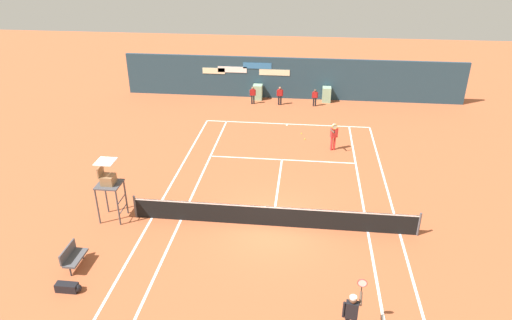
# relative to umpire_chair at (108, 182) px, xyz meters

# --- Properties ---
(ground_plane) EXTENTS (80.00, 80.00, 0.01)m
(ground_plane) POSITION_rel_umpire_chair_xyz_m (6.94, 0.77, -1.82)
(ground_plane) COLOR #B25633
(tennis_net) EXTENTS (12.10, 0.10, 1.07)m
(tennis_net) POSITION_rel_umpire_chair_xyz_m (6.94, 0.20, -1.31)
(tennis_net) COLOR #4C4C51
(tennis_net) RESTS_ON ground_plane
(sponsor_back_wall) EXTENTS (25.00, 1.02, 3.05)m
(sponsor_back_wall) POSITION_rel_umpire_chair_xyz_m (6.93, 17.17, -0.34)
(sponsor_back_wall) COLOR #233D4C
(sponsor_back_wall) RESTS_ON ground_plane
(umpire_chair) EXTENTS (1.00, 1.00, 2.79)m
(umpire_chair) POSITION_rel_umpire_chair_xyz_m (0.00, 0.00, 0.00)
(umpire_chair) COLOR #47474C
(umpire_chair) RESTS_ON ground_plane
(player_bench) EXTENTS (0.54, 1.14, 0.88)m
(player_bench) POSITION_rel_umpire_chair_xyz_m (-0.20, -3.32, -1.31)
(player_bench) COLOR #38383D
(player_bench) RESTS_ON ground_plane
(equipment_bag) EXTENTS (0.91, 0.30, 0.32)m
(equipment_bag) POSITION_rel_umpire_chair_xyz_m (0.25, -4.59, -1.66)
(equipment_bag) COLOR black
(equipment_bag) RESTS_ON ground_plane
(player_on_baseline) EXTENTS (0.49, 0.80, 1.81)m
(player_on_baseline) POSITION_rel_umpire_chair_xyz_m (9.75, 8.19, -0.86)
(player_on_baseline) COLOR red
(player_on_baseline) RESTS_ON ground_plane
(player_near_side) EXTENTS (0.72, 0.68, 1.87)m
(player_near_side) POSITION_rel_umpire_chair_xyz_m (9.77, -5.53, -0.82)
(player_near_side) COLOR black
(player_near_side) RESTS_ON ground_plane
(ball_kid_right_post) EXTENTS (0.42, 0.18, 1.25)m
(ball_kid_right_post) POSITION_rel_umpire_chair_xyz_m (8.71, 15.57, -1.10)
(ball_kid_right_post) COLOR black
(ball_kid_right_post) RESTS_ON ground_plane
(ball_kid_left_post) EXTENTS (0.42, 0.21, 1.28)m
(ball_kid_left_post) POSITION_rel_umpire_chair_xyz_m (4.25, 15.57, -1.08)
(ball_kid_left_post) COLOR black
(ball_kid_left_post) RESTS_ON ground_plane
(ball_kid_centre_post) EXTENTS (0.45, 0.22, 1.35)m
(ball_kid_centre_post) POSITION_rel_umpire_chair_xyz_m (6.21, 15.57, -1.04)
(ball_kid_centre_post) COLOR black
(ball_kid_centre_post) RESTS_ON ground_plane
(tennis_ball_near_service_line) EXTENTS (0.07, 0.07, 0.07)m
(tennis_ball_near_service_line) POSITION_rel_umpire_chair_xyz_m (7.92, 10.35, -1.79)
(tennis_ball_near_service_line) COLOR #CCE033
(tennis_ball_near_service_line) RESTS_ON ground_plane
(tennis_ball_by_sideline) EXTENTS (0.07, 0.07, 0.07)m
(tennis_ball_by_sideline) POSITION_rel_umpire_chair_xyz_m (8.14, 9.50, -1.79)
(tennis_ball_by_sideline) COLOR #CCE033
(tennis_ball_by_sideline) RESTS_ON ground_plane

